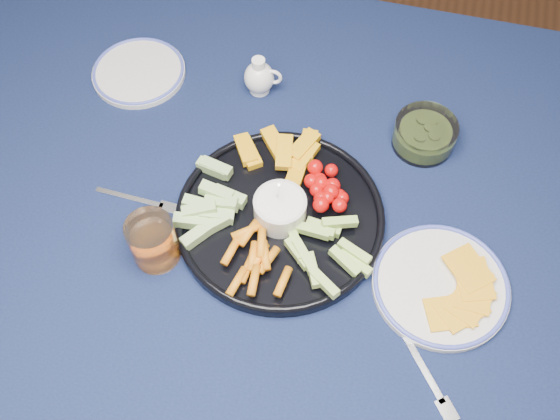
% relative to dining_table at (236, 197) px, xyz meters
% --- Properties ---
extents(dining_table, '(1.67, 1.07, 0.75)m').
position_rel_dining_table_xyz_m(dining_table, '(0.00, 0.00, 0.00)').
color(dining_table, '#472817').
rests_on(dining_table, ground).
extents(crudite_platter, '(0.37, 0.37, 0.12)m').
position_rel_dining_table_xyz_m(crudite_platter, '(0.11, -0.08, 0.11)').
color(crudite_platter, black).
rests_on(crudite_platter, dining_table).
extents(creamer_pitcher, '(0.08, 0.06, 0.08)m').
position_rel_dining_table_xyz_m(creamer_pitcher, '(-0.01, 0.21, 0.12)').
color(creamer_pitcher, white).
rests_on(creamer_pitcher, dining_table).
extents(pickle_bowl, '(0.12, 0.12, 0.05)m').
position_rel_dining_table_xyz_m(pickle_bowl, '(0.33, 0.15, 0.11)').
color(pickle_bowl, silver).
rests_on(pickle_bowl, dining_table).
extents(cheese_plate, '(0.23, 0.23, 0.03)m').
position_rel_dining_table_xyz_m(cheese_plate, '(0.40, -0.14, 0.10)').
color(cheese_plate, silver).
rests_on(cheese_plate, dining_table).
extents(juice_tumbler, '(0.08, 0.08, 0.09)m').
position_rel_dining_table_xyz_m(juice_tumbler, '(-0.08, -0.20, 0.13)').
color(juice_tumbler, silver).
rests_on(juice_tumbler, dining_table).
extents(fork_left, '(0.16, 0.02, 0.00)m').
position_rel_dining_table_xyz_m(fork_left, '(-0.14, -0.10, 0.09)').
color(fork_left, silver).
rests_on(fork_left, dining_table).
extents(fork_right, '(0.12, 0.15, 0.00)m').
position_rel_dining_table_xyz_m(fork_right, '(0.40, -0.29, 0.09)').
color(fork_right, silver).
rests_on(fork_right, dining_table).
extents(side_plate_extra, '(0.19, 0.19, 0.02)m').
position_rel_dining_table_xyz_m(side_plate_extra, '(-0.26, 0.19, 0.10)').
color(side_plate_extra, silver).
rests_on(side_plate_extra, dining_table).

